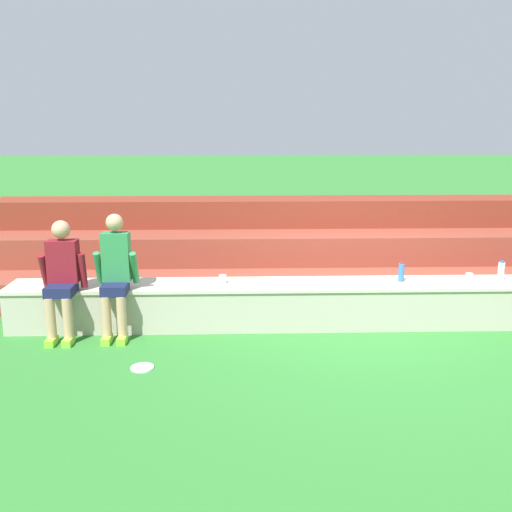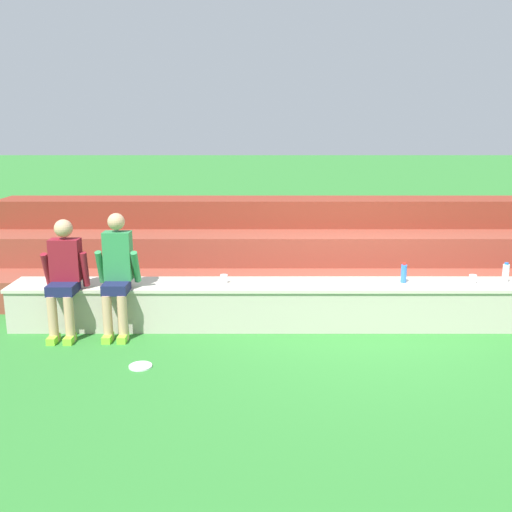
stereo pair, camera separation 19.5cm
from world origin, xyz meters
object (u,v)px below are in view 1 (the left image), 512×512
water_bottle_near_right (501,271)px  plastic_cup_right_end (469,277)px  frisbee (142,368)px  person_far_left (62,276)px  person_left_of_center (116,273)px  water_bottle_center_gap (401,272)px  plastic_cup_middle (223,279)px

water_bottle_near_right → plastic_cup_right_end: water_bottle_near_right is taller
water_bottle_near_right → frisbee: water_bottle_near_right is taller
person_far_left → water_bottle_near_right: 5.35m
plastic_cup_right_end → frisbee: plastic_cup_right_end is taller
person_left_of_center → water_bottle_near_right: bearing=4.0°
person_far_left → water_bottle_center_gap: 4.09m
water_bottle_near_right → plastic_cup_middle: (-3.48, -0.03, -0.07)m
plastic_cup_middle → person_far_left: bearing=-169.9°
person_left_of_center → frisbee: 1.31m
plastic_cup_middle → frisbee: bearing=-122.4°
water_bottle_near_right → person_far_left: bearing=-176.2°
person_far_left → person_left_of_center: person_left_of_center is taller
water_bottle_center_gap → frisbee: size_ratio=1.03×
person_left_of_center → plastic_cup_right_end: bearing=4.0°
plastic_cup_middle → plastic_cup_right_end: plastic_cup_middle is taller
water_bottle_center_gap → water_bottle_near_right: (1.26, 0.00, 0.00)m
water_bottle_center_gap → plastic_cup_right_end: water_bottle_center_gap is taller
person_far_left → water_bottle_near_right: bearing=3.8°
water_bottle_center_gap → plastic_cup_middle: 2.22m
frisbee → person_far_left: bearing=138.0°
person_far_left → plastic_cup_right_end: bearing=3.9°
person_left_of_center → frisbee: person_left_of_center is taller
water_bottle_center_gap → water_bottle_near_right: water_bottle_near_right is taller
plastic_cup_right_end → plastic_cup_middle: bearing=-180.0°
person_left_of_center → frisbee: size_ratio=6.06×
water_bottle_near_right → frisbee: bearing=-163.1°
person_left_of_center → frisbee: bearing=-66.0°
frisbee → person_left_of_center: bearing=114.0°
water_bottle_center_gap → plastic_cup_middle: bearing=-179.3°
person_left_of_center → plastic_cup_right_end: (4.31, 0.30, -0.17)m
person_far_left → water_bottle_near_right: person_far_left is taller
person_left_of_center → plastic_cup_right_end: 4.33m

